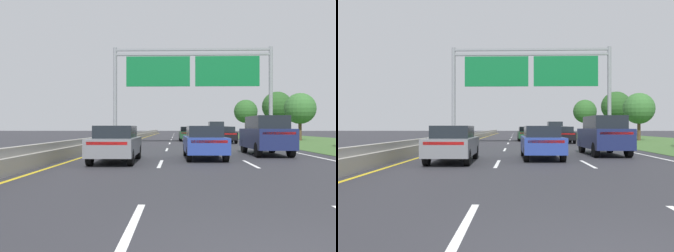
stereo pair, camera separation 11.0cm
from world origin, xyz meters
The scene contains 14 objects.
ground_plane centered at (0.00, 35.00, 0.00)m, with size 220.00×220.00×0.00m, color #2B2B30.
lane_striping centered at (0.00, 34.54, 0.00)m, with size 11.96×106.00×0.01m.
grass_verge_right centered at (13.95, 35.00, 0.01)m, with size 14.00×110.00×0.02m, color #3D602D.
median_barrier_concrete centered at (-6.60, 35.00, 0.35)m, with size 0.60×110.00×0.85m.
overhead_sign_gantry centered at (0.30, 28.72, 6.44)m, with size 15.06×0.42×9.09m.
pickup_truck_silver centered at (3.63, 37.82, 1.07)m, with size 2.03×5.41×2.20m.
car_blue_centre_lane_sedan centered at (0.13, 12.84, 0.82)m, with size 1.93×4.44×1.57m.
car_grey_left_lane_sedan centered at (-3.80, 11.17, 0.82)m, with size 1.89×4.43×1.57m.
car_darkgreen_centre_lane_sedan centered at (0.01, 34.26, 0.82)m, with size 1.94×4.45×1.57m.
car_navy_right_lane_suv centered at (3.66, 15.15, 1.10)m, with size 2.01×4.74×2.11m.
car_black_right_lane_sedan centered at (3.49, 29.51, 0.82)m, with size 1.94×4.45×1.57m.
roadside_tree_mid centered at (12.84, 35.76, 3.64)m, with size 3.53×3.53×5.42m.
roadside_tree_far centered at (14.78, 51.41, 4.84)m, with size 4.69×4.69×7.20m.
roadside_tree_distant centered at (13.36, 69.26, 4.88)m, with size 4.93×4.93×7.35m.
Camera 2 is at (-1.05, -3.63, 1.50)m, focal length 36.73 mm.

